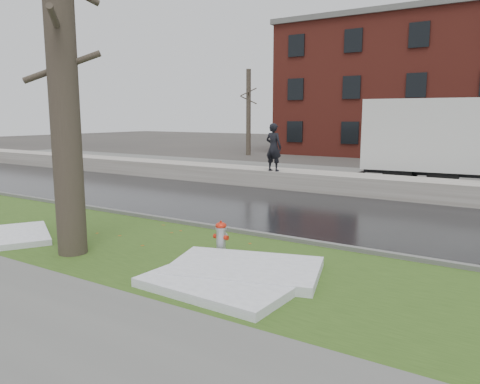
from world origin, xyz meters
The scene contains 16 objects.
ground centered at (0.00, 0.00, 0.00)m, with size 120.00×120.00×0.00m, color #47423D.
verge centered at (0.00, -1.25, 0.02)m, with size 60.00×4.50×0.04m, color #2E4918.
road centered at (0.00, 4.50, 0.01)m, with size 60.00×7.00×0.03m, color black.
parking_lot centered at (0.00, 13.00, 0.01)m, with size 60.00×9.00×0.03m, color slate.
curb centered at (0.00, 1.00, 0.07)m, with size 60.00×0.15×0.14m, color slate.
snowbank centered at (0.00, 8.70, 0.38)m, with size 60.00×1.60×0.75m, color beige.
brick_building centered at (2.00, 30.00, 5.00)m, with size 26.00×12.00×10.00m, color maroon.
bg_tree_left centered at (-12.00, 22.00, 3.33)m, with size 1.40×1.62×6.50m.
bg_tree_center centered at (-6.00, 26.00, 3.33)m, with size 1.40×1.62×6.50m.
fire_hydrant centered at (1.44, -0.77, 0.43)m, with size 0.35×0.30×0.73m.
tree centered at (-1.33, -2.49, 3.93)m, with size 1.41×1.63×7.72m.
box_truck centered at (4.66, 12.09, 1.96)m, with size 11.20×3.53×3.70m.
worker centered at (-2.16, 8.11, 1.73)m, with size 0.72×0.47×1.97m, color black.
snow_patch_near centered at (2.59, -2.30, 0.12)m, with size 2.60×2.00×0.16m, color white.
snow_patch_far centered at (-3.60, -2.50, 0.11)m, with size 2.20×1.60×0.14m, color white.
snow_patch_side centered at (2.57, -1.59, 0.13)m, with size 2.80×1.80×0.18m, color white.
Camera 1 is at (7.13, -8.82, 3.02)m, focal length 35.00 mm.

